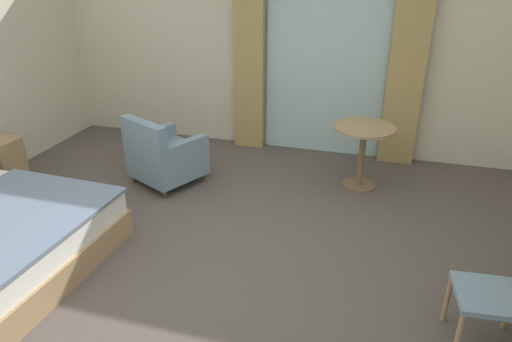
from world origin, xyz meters
The scene contains 9 objects.
ground centered at (0.00, 0.00, -0.05)m, with size 6.82×6.61×0.10m, color #564C47.
wall_back centered at (0.00, 3.04, 1.37)m, with size 6.42×0.12×2.74m, color beige.
balcony_glass_door centered at (0.53, 2.96, 1.21)m, with size 1.52×0.02×2.41m, color silver.
curtain_panel_left centered at (-0.45, 2.86, 1.25)m, with size 0.39×0.10×2.50m, color tan.
curtain_panel_right centered at (1.51, 2.86, 1.25)m, with size 0.43×0.10×2.50m, color tan.
nightstand centered at (-2.83, 0.91, 0.28)m, with size 0.41×0.37×0.55m.
desk_chair centered at (2.21, -0.17, 0.50)m, with size 0.48×0.45×0.92m.
armchair_by_window centered at (-1.05, 1.47, 0.34)m, with size 0.92×0.92×0.82m.
round_cafe_table centered at (1.13, 2.01, 0.54)m, with size 0.68×0.68×0.73m.
Camera 1 is at (1.30, -2.85, 2.41)m, focal length 32.06 mm.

